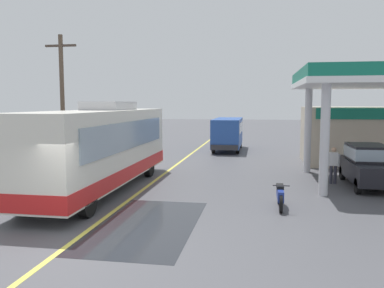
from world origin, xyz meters
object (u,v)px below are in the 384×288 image
at_px(coach_bus_main, 101,149).
at_px(car_at_pump, 368,163).
at_px(pedestrian_near_pump, 334,163).
at_px(motorcycle_parked_forecourt, 280,195).
at_px(minibus_opposing_lane, 228,131).

bearing_deg(coach_bus_main, car_at_pump, 13.05).
height_order(coach_bus_main, pedestrian_near_pump, coach_bus_main).
height_order(car_at_pump, motorcycle_parked_forecourt, car_at_pump).
height_order(coach_bus_main, minibus_opposing_lane, coach_bus_main).
relative_size(motorcycle_parked_forecourt, pedestrian_near_pump, 1.08).
bearing_deg(motorcycle_parked_forecourt, coach_bus_main, 166.58).
bearing_deg(pedestrian_near_pump, coach_bus_main, -163.26).
bearing_deg(car_at_pump, motorcycle_parked_forecourt, -132.51).
distance_m(car_at_pump, motorcycle_parked_forecourt, 5.87).
bearing_deg(car_at_pump, minibus_opposing_lane, 119.73).
relative_size(minibus_opposing_lane, pedestrian_near_pump, 3.69).
relative_size(coach_bus_main, pedestrian_near_pump, 6.65).
distance_m(minibus_opposing_lane, motorcycle_parked_forecourt, 16.99).
bearing_deg(coach_bus_main, pedestrian_near_pump, 16.74).
relative_size(car_at_pump, motorcycle_parked_forecourt, 2.33).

